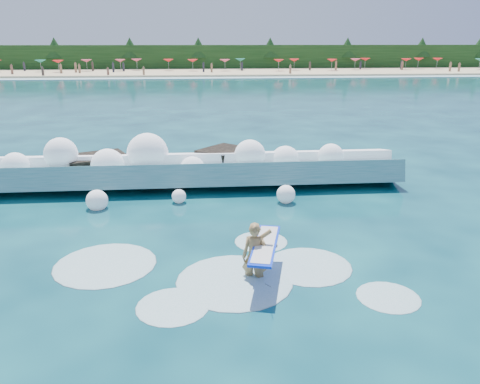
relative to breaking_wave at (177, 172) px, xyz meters
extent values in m
plane|color=#072A3A|center=(0.83, -6.95, -0.58)|extent=(200.00, 200.00, 0.00)
cube|color=tan|center=(0.83, 71.05, -0.38)|extent=(140.00, 20.00, 0.40)
cube|color=silver|center=(0.83, 60.05, -0.54)|extent=(140.00, 5.00, 0.08)
cube|color=black|center=(0.83, 81.05, 1.92)|extent=(140.00, 4.00, 5.00)
cube|color=teal|center=(0.00, -0.16, -0.10)|extent=(19.27, 2.93, 1.61)
cube|color=white|center=(0.00, 0.64, 0.38)|extent=(19.27, 1.36, 0.75)
cube|color=black|center=(-3.60, 0.91, -0.10)|extent=(3.12, 2.82, 1.38)
cube|color=black|center=(-0.60, 0.11, -0.21)|extent=(2.08, 1.71, 1.06)
cube|color=black|center=(2.10, 1.31, -0.06)|extent=(2.69, 2.72, 1.49)
imported|color=olive|center=(2.38, -8.73, 0.04)|extent=(0.79, 0.64, 1.88)
cube|color=#0D31E8|center=(2.66, -8.68, 0.36)|extent=(1.20, 2.63, 0.06)
cube|color=silver|center=(2.66, -8.68, 0.38)|extent=(1.05, 2.40, 0.06)
cylinder|color=black|center=(2.56, -9.93, -0.13)|extent=(0.01, 0.91, 0.43)
sphere|color=white|center=(-6.68, -0.14, 0.45)|extent=(1.15, 1.15, 1.15)
sphere|color=white|center=(-4.86, 0.13, 0.87)|extent=(1.39, 1.39, 1.39)
sphere|color=white|center=(-2.92, -0.03, 0.36)|extent=(1.45, 1.45, 1.45)
sphere|color=white|center=(-1.27, 0.51, 0.72)|extent=(1.82, 1.82, 1.82)
sphere|color=white|center=(0.68, -0.16, 0.16)|extent=(1.10, 1.10, 1.10)
sphere|color=white|center=(3.22, 0.22, 0.62)|extent=(1.39, 1.39, 1.39)
sphere|color=white|center=(4.81, 0.18, 0.37)|extent=(1.28, 1.28, 1.28)
sphere|color=white|center=(6.78, -0.14, 0.58)|extent=(1.14, 1.14, 1.14)
sphere|color=white|center=(-2.89, -2.79, -0.27)|extent=(0.82, 0.82, 0.82)
sphere|color=white|center=(0.16, -2.41, -0.32)|extent=(0.56, 0.56, 0.56)
sphere|color=white|center=(4.32, -2.76, -0.25)|extent=(0.73, 0.73, 0.73)
ellipsoid|color=silver|center=(1.84, -8.84, -0.58)|extent=(3.12, 3.12, 0.16)
ellipsoid|color=silver|center=(0.27, -9.94, -0.58)|extent=(1.78, 1.78, 0.09)
ellipsoid|color=silver|center=(3.99, -8.16, -0.58)|extent=(2.45, 2.45, 0.12)
ellipsoid|color=silver|center=(-1.74, -7.57, -0.58)|extent=(2.90, 2.90, 0.14)
ellipsoid|color=silver|center=(2.87, -6.39, -0.58)|extent=(1.68, 1.68, 0.08)
ellipsoid|color=silver|center=(5.58, -9.99, -0.58)|extent=(1.58, 1.58, 0.08)
cone|color=#127362|center=(-27.77, 72.28, 1.67)|extent=(2.00, 2.00, 0.50)
cone|color=red|center=(-24.23, 70.89, 1.67)|extent=(2.00, 2.00, 0.50)
cone|color=#CC3C5B|center=(-19.72, 73.38, 1.67)|extent=(2.00, 2.00, 0.50)
cone|color=#CC3C5B|center=(-13.52, 73.64, 1.67)|extent=(2.00, 2.00, 0.50)
cone|color=#CC3C5B|center=(-10.66, 75.31, 1.67)|extent=(2.00, 2.00, 0.50)
cone|color=red|center=(-4.46, 73.66, 1.67)|extent=(2.00, 2.00, 0.50)
cone|color=red|center=(0.16, 72.30, 1.67)|extent=(2.00, 2.00, 0.50)
cone|color=#CC3C5B|center=(6.26, 71.84, 1.67)|extent=(2.00, 2.00, 0.50)
cone|color=#127362|center=(9.47, 75.12, 1.67)|extent=(2.00, 2.00, 0.50)
cone|color=red|center=(16.39, 70.78, 1.67)|extent=(2.00, 2.00, 0.50)
cone|color=red|center=(19.81, 72.94, 1.67)|extent=(2.00, 2.00, 0.50)
cone|color=red|center=(26.83, 71.38, 1.67)|extent=(2.00, 2.00, 0.50)
cone|color=#CC3C5B|center=(32.04, 73.23, 1.67)|extent=(2.00, 2.00, 0.50)
cone|color=red|center=(34.85, 75.44, 1.67)|extent=(2.00, 2.00, 0.50)
cone|color=red|center=(42.17, 72.73, 1.67)|extent=(2.00, 2.00, 0.50)
cone|color=red|center=(45.74, 74.89, 1.67)|extent=(2.00, 2.00, 0.50)
cone|color=red|center=(49.60, 74.62, 1.67)|extent=(2.00, 2.00, 0.50)
cone|color=#127362|center=(56.80, 71.49, 1.67)|extent=(2.00, 2.00, 0.50)
cube|color=#3F332D|center=(-9.87, 73.10, 0.61)|extent=(0.35, 0.22, 1.57)
cube|color=#8C664C|center=(32.85, 69.24, 0.57)|extent=(0.35, 0.22, 1.50)
cube|color=#262633|center=(32.54, 74.97, 0.58)|extent=(0.35, 0.22, 1.52)
cube|color=brown|center=(-20.83, 69.34, 0.51)|extent=(0.35, 0.22, 1.39)
cube|color=#3F332D|center=(33.11, 64.83, 0.55)|extent=(0.35, 0.22, 1.45)
cube|color=#8C664C|center=(33.08, 68.26, 0.61)|extent=(0.35, 0.22, 1.58)
cube|color=#262633|center=(36.67, 71.02, 0.62)|extent=(0.35, 0.22, 1.59)
cube|color=brown|center=(40.93, 71.41, 0.55)|extent=(0.35, 0.22, 1.46)
cube|color=#3F332D|center=(47.02, 65.60, 0.62)|extent=(0.35, 0.22, 1.60)
cube|color=#8C664C|center=(-24.89, 69.44, 0.59)|extent=(0.35, 0.22, 1.54)
cube|color=#262633|center=(37.90, 73.89, 0.52)|extent=(0.35, 0.22, 1.39)
cube|color=brown|center=(14.23, 64.96, 0.62)|extent=(0.35, 0.22, 1.60)
cube|color=#8C664C|center=(9.52, 71.97, 0.60)|extent=(0.35, 0.22, 1.57)
cube|color=#262633|center=(7.80, 68.05, 0.53)|extent=(0.35, 0.22, 1.42)
cube|color=brown|center=(-27.57, 67.53, 0.60)|extent=(0.35, 0.22, 1.57)
cube|color=#3F332D|center=(-29.34, 70.83, 0.60)|extent=(0.35, 0.22, 1.56)
cube|color=#262633|center=(-14.10, 72.57, 0.50)|extent=(0.35, 0.22, 1.37)
cube|color=#3F332D|center=(44.85, 72.81, 0.55)|extent=(0.35, 0.22, 1.46)
cube|color=#262633|center=(42.72, 65.42, 0.56)|extent=(0.35, 0.22, 1.48)
cube|color=#3F332D|center=(42.06, 65.08, 0.55)|extent=(0.35, 0.22, 1.47)
cube|color=#8C664C|center=(42.67, 67.71, 0.53)|extent=(0.35, 0.22, 1.41)
camera|label=1|loc=(1.01, -19.82, 5.50)|focal=35.00mm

